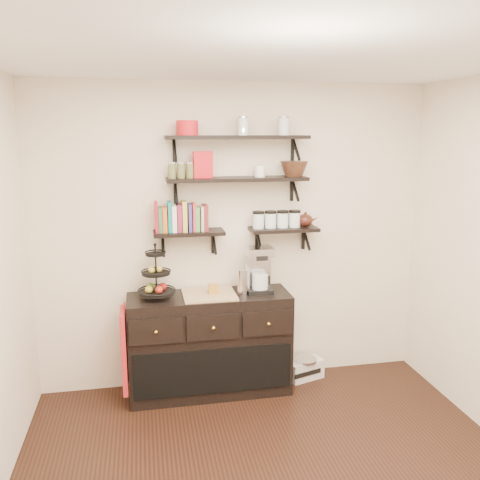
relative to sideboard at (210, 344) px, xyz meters
name	(u,v)px	position (x,y,z in m)	size (l,w,h in m)	color
ceiling	(296,47)	(0.27, -1.51, 2.25)	(3.50, 3.50, 0.02)	white
back_wall	(235,237)	(0.27, 0.24, 0.90)	(3.50, 0.02, 2.70)	white
shelf_top	(237,138)	(0.27, 0.10, 1.78)	(1.20, 0.27, 0.23)	black
shelf_mid	(237,179)	(0.27, 0.10, 1.43)	(1.20, 0.27, 0.23)	black
shelf_low_left	(189,233)	(-0.15, 0.12, 0.98)	(0.60, 0.25, 0.23)	black
shelf_low_right	(283,230)	(0.69, 0.12, 0.98)	(0.60, 0.25, 0.23)	black
cookbooks	(182,218)	(-0.21, 0.12, 1.11)	(0.43, 0.15, 0.26)	#A41227
glass_canisters	(277,220)	(0.62, 0.12, 1.06)	(0.43, 0.10, 0.13)	silver
sideboard	(210,344)	(0.00, 0.00, 0.00)	(1.40, 0.50, 0.92)	black
fruit_stand	(157,280)	(-0.44, 0.00, 0.61)	(0.31, 0.31, 0.46)	black
candle	(213,289)	(0.04, 0.00, 0.50)	(0.08, 0.08, 0.08)	#A17125
coffee_maker	(259,270)	(0.44, 0.03, 0.64)	(0.22, 0.22, 0.41)	black
thermal_carafe	(244,282)	(0.30, -0.02, 0.56)	(0.11, 0.11, 0.22)	silver
apron	(124,350)	(-0.73, -0.10, 0.05)	(0.04, 0.30, 0.70)	maroon
radio	(305,368)	(0.91, 0.07, -0.35)	(0.37, 0.28, 0.20)	silver
recipe_box	(203,165)	(-0.02, 0.10, 1.56)	(0.16, 0.06, 0.22)	red
walnut_bowl	(294,169)	(0.77, 0.10, 1.51)	(0.24, 0.24, 0.13)	black
ramekins	(260,171)	(0.46, 0.10, 1.50)	(0.09, 0.09, 0.10)	white
teapot	(305,219)	(0.89, 0.12, 1.07)	(0.18, 0.14, 0.14)	#381710
red_pot	(187,128)	(-0.15, 0.10, 1.86)	(0.18, 0.18, 0.12)	red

